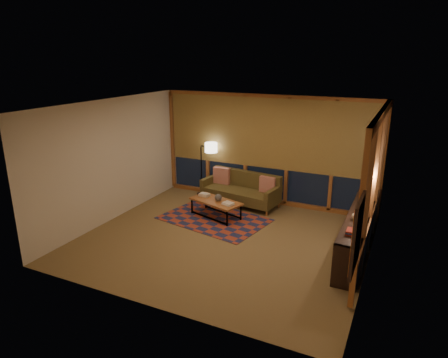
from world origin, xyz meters
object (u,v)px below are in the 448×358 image
at_px(coffee_table, 216,209).
at_px(bookshelf, 358,231).
at_px(floor_lamp, 201,168).
at_px(sofa, 240,189).

bearing_deg(coffee_table, bookshelf, 11.53).
bearing_deg(floor_lamp, coffee_table, -38.56).
bearing_deg(bookshelf, floor_lamp, 159.99).
xyz_separation_m(sofa, bookshelf, (2.98, -1.28, -0.01)).
bearing_deg(bookshelf, sofa, 156.75).
relative_size(coffee_table, floor_lamp, 0.83).
height_order(sofa, floor_lamp, floor_lamp).
distance_m(floor_lamp, bookshelf, 4.49).
relative_size(coffee_table, bookshelf, 0.40).
bearing_deg(floor_lamp, sofa, -0.31).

